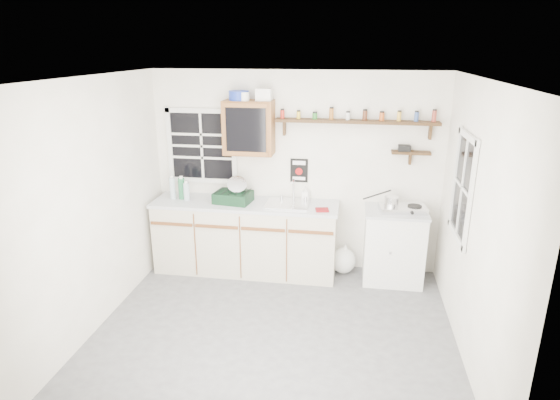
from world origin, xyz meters
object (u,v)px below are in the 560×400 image
(dish_rack, at_px, (234,194))
(main_cabinet, at_px, (246,237))
(right_cabinet, at_px, (394,245))
(upper_cabinet, at_px, (249,128))
(hotplate, at_px, (403,208))
(spice_shelf, at_px, (357,121))

(dish_rack, bearing_deg, main_cabinet, 12.82)
(right_cabinet, bearing_deg, dish_rack, -178.95)
(upper_cabinet, relative_size, dish_rack, 1.36)
(right_cabinet, relative_size, dish_rack, 1.90)
(upper_cabinet, bearing_deg, hotplate, -4.24)
(dish_rack, bearing_deg, spice_shelf, 16.92)
(main_cabinet, height_order, dish_rack, dish_rack)
(right_cabinet, xyz_separation_m, spice_shelf, (-0.52, 0.19, 1.47))
(right_cabinet, xyz_separation_m, hotplate, (0.07, -0.02, 0.49))
(upper_cabinet, height_order, hotplate, upper_cabinet)
(right_cabinet, bearing_deg, spice_shelf, 159.98)
(spice_shelf, distance_m, hotplate, 1.16)
(right_cabinet, bearing_deg, hotplate, -16.64)
(main_cabinet, height_order, hotplate, hotplate)
(right_cabinet, xyz_separation_m, dish_rack, (-1.96, -0.04, 0.57))
(right_cabinet, distance_m, upper_cabinet, 2.26)
(upper_cabinet, xyz_separation_m, hotplate, (1.87, -0.14, -0.88))
(main_cabinet, bearing_deg, hotplate, 0.16)
(main_cabinet, bearing_deg, upper_cabinet, 76.32)
(right_cabinet, distance_m, dish_rack, 2.05)
(main_cabinet, xyz_separation_m, spice_shelf, (1.32, 0.21, 1.47))
(main_cabinet, height_order, spice_shelf, spice_shelf)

